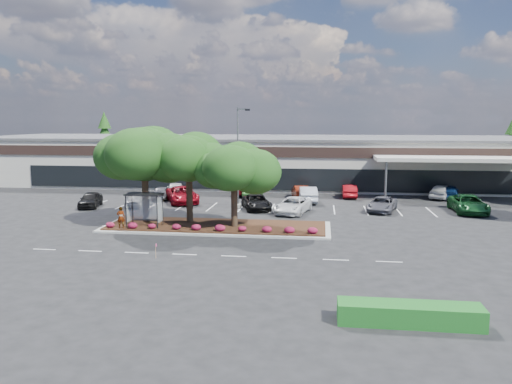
# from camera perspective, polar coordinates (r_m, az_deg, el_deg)

# --- Properties ---
(ground) EXTENTS (160.00, 160.00, 0.00)m
(ground) POSITION_cam_1_polar(r_m,az_deg,el_deg) (35.79, -2.71, -5.59)
(ground) COLOR black
(ground) RESTS_ON ground
(retail_store) EXTENTS (80.40, 25.20, 6.25)m
(retail_store) POSITION_cam_1_polar(r_m,az_deg,el_deg) (68.59, 2.35, 3.74)
(retail_store) COLOR beige
(retail_store) RESTS_ON ground
(landscape_island) EXTENTS (18.00, 6.00, 0.26)m
(landscape_island) POSITION_cam_1_polar(r_m,az_deg,el_deg) (39.97, -4.53, -3.95)
(landscape_island) COLOR #A1A29C
(landscape_island) RESTS_ON ground
(lane_markings) EXTENTS (33.12, 20.06, 0.01)m
(lane_markings) POSITION_cam_1_polar(r_m,az_deg,el_deg) (45.87, -0.58, -2.48)
(lane_markings) COLOR silver
(lane_markings) RESTS_ON ground
(shrub_row) EXTENTS (17.00, 0.80, 0.50)m
(shrub_row) POSITION_cam_1_polar(r_m,az_deg,el_deg) (37.88, -5.19, -4.04)
(shrub_row) COLOR #981242
(shrub_row) RESTS_ON landscape_island
(bus_shelter) EXTENTS (2.75, 1.55, 2.59)m
(bus_shelter) POSITION_cam_1_polar(r_m,az_deg,el_deg) (40.08, -12.59, -0.91)
(bus_shelter) COLOR black
(bus_shelter) RESTS_ON landscape_island
(island_tree_west) EXTENTS (7.20, 7.20, 7.89)m
(island_tree_west) POSITION_cam_1_polar(r_m,az_deg,el_deg) (41.45, -12.59, 2.03)
(island_tree_west) COLOR #153C12
(island_tree_west) RESTS_ON landscape_island
(island_tree_mid) EXTENTS (6.60, 6.60, 7.32)m
(island_tree_mid) POSITION_cam_1_polar(r_m,az_deg,el_deg) (41.08, -7.65, 1.70)
(island_tree_mid) COLOR #153C12
(island_tree_mid) RESTS_ON landscape_island
(island_tree_east) EXTENTS (5.80, 5.80, 6.50)m
(island_tree_east) POSITION_cam_1_polar(r_m,az_deg,el_deg) (38.81, -2.51, 0.78)
(island_tree_east) COLOR #153C12
(island_tree_east) RESTS_ON landscape_island
(hedge_south_east) EXTENTS (6.00, 1.30, 0.90)m
(hedge_south_east) POSITION_cam_1_polar(r_m,az_deg,el_deg) (22.55, 17.13, -13.21)
(hedge_south_east) COLOR #17531B
(hedge_south_east) RESTS_ON ground
(conifer_north_west) EXTENTS (4.40, 4.40, 10.00)m
(conifer_north_west) POSITION_cam_1_polar(r_m,az_deg,el_deg) (88.06, -16.87, 5.60)
(conifer_north_west) COLOR #153C12
(conifer_north_west) RESTS_ON ground
(conifer_north_east) EXTENTS (3.96, 3.96, 9.00)m
(conifer_north_east) POSITION_cam_1_polar(r_m,az_deg,el_deg) (83.09, 27.13, 4.56)
(conifer_north_east) COLOR #153C12
(conifer_north_east) RESTS_ON ground
(person_waiting) EXTENTS (0.69, 0.54, 1.67)m
(person_waiting) POSITION_cam_1_polar(r_m,az_deg,el_deg) (39.98, -15.18, -2.79)
(person_waiting) COLOR #594C47
(person_waiting) RESTS_ON landscape_island
(light_pole) EXTENTS (1.41, 0.78, 9.71)m
(light_pole) POSITION_cam_1_polar(r_m,az_deg,el_deg) (48.20, -1.97, 3.19)
(light_pole) COLOR #A1A29C
(light_pole) RESTS_ON ground
(survey_stake) EXTENTS (0.07, 0.14, 0.93)m
(survey_stake) POSITION_cam_1_polar(r_m,az_deg,el_deg) (31.82, -11.38, -6.39)
(survey_stake) COLOR #9B7351
(survey_stake) RESTS_ON ground
(car_0) EXTENTS (2.64, 4.65, 1.49)m
(car_0) POSITION_cam_1_polar(r_m,az_deg,el_deg) (51.84, -18.39, -0.83)
(car_0) COLOR black
(car_0) RESTS_ON ground
(car_1) EXTENTS (2.05, 4.16, 1.36)m
(car_1) POSITION_cam_1_polar(r_m,az_deg,el_deg) (51.43, -13.54, -0.78)
(car_1) COLOR silver
(car_1) RESTS_ON ground
(car_2) EXTENTS (5.08, 6.68, 1.69)m
(car_2) POSITION_cam_1_polar(r_m,az_deg,el_deg) (52.26, -8.43, -0.32)
(car_2) COLOR maroon
(car_2) RESTS_ON ground
(car_3) EXTENTS (3.74, 5.53, 1.41)m
(car_3) POSITION_cam_1_polar(r_m,az_deg,el_deg) (47.97, 0.05, -1.16)
(car_3) COLOR black
(car_3) RESTS_ON ground
(car_5) EXTENTS (3.65, 5.75, 1.48)m
(car_5) POSITION_cam_1_polar(r_m,az_deg,el_deg) (46.09, 4.24, -1.53)
(car_5) COLOR white
(car_5) RESTS_ON ground
(car_7) EXTENTS (3.55, 5.39, 1.38)m
(car_7) POSITION_cam_1_polar(r_m,az_deg,el_deg) (48.35, 14.21, -1.36)
(car_7) COLOR #5B5A62
(car_7) RESTS_ON ground
(car_8) EXTENTS (2.82, 5.96, 1.64)m
(car_8) POSITION_cam_1_polar(r_m,az_deg,el_deg) (50.22, 23.11, -1.27)
(car_8) COLOR #164820
(car_8) RESTS_ON ground
(car_9) EXTENTS (2.07, 4.32, 1.42)m
(car_9) POSITION_cam_1_polar(r_m,az_deg,el_deg) (55.26, -10.67, -0.04)
(car_9) COLOR #504F56
(car_9) RESTS_ON ground
(car_10) EXTENTS (3.22, 5.23, 1.66)m
(car_10) POSITION_cam_1_polar(r_m,az_deg,el_deg) (56.60, -9.15, 0.31)
(car_10) COLOR silver
(car_10) RESTS_ON ground
(car_11) EXTENTS (3.15, 5.83, 1.55)m
(car_11) POSITION_cam_1_polar(r_m,az_deg,el_deg) (57.23, -0.97, 0.45)
(car_11) COLOR maroon
(car_11) RESTS_ON ground
(car_12) EXTENTS (2.02, 4.43, 1.41)m
(car_12) POSITION_cam_1_polar(r_m,az_deg,el_deg) (55.95, -0.28, 0.19)
(car_12) COLOR #234C1C
(car_12) RESTS_ON ground
(car_13) EXTENTS (2.30, 4.53, 1.42)m
(car_13) POSITION_cam_1_polar(r_m,az_deg,el_deg) (55.02, 5.09, 0.03)
(car_13) COLOR maroon
(car_13) RESTS_ON ground
(car_14) EXTENTS (2.28, 5.18, 1.65)m
(car_14) POSITION_cam_1_polar(r_m,az_deg,el_deg) (52.43, 5.92, -0.26)
(car_14) COLOR silver
(car_14) RESTS_ON ground
(car_15) EXTENTS (1.56, 4.39, 1.44)m
(car_15) POSITION_cam_1_polar(r_m,az_deg,el_deg) (56.32, 10.61, 0.12)
(car_15) COLOR maroon
(car_15) RESTS_ON ground
(car_16) EXTENTS (3.70, 5.09, 1.61)m
(car_16) POSITION_cam_1_polar(r_m,az_deg,el_deg) (58.03, 20.43, 0.06)
(car_16) COLOR silver
(car_16) RESTS_ON ground
(car_17) EXTENTS (2.85, 4.78, 1.53)m
(car_17) POSITION_cam_1_polar(r_m,az_deg,el_deg) (58.32, 21.27, 0.02)
(car_17) COLOR navy
(car_17) RESTS_ON ground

